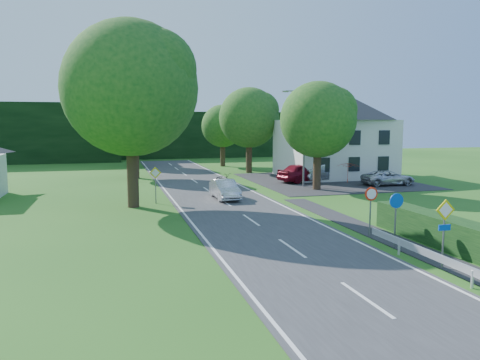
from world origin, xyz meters
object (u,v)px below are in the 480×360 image
object	(u,v)px
parked_car_silver_a	(326,172)
parked_car_silver_b	(388,178)
streetlight	(303,133)
parasol	(348,172)
motorcycle	(223,179)
moving_car	(225,189)
parked_car_red	(304,172)

from	to	relation	value
parked_car_silver_a	parked_car_silver_b	distance (m)	5.62
streetlight	parasol	bearing A→B (deg)	14.36
motorcycle	parked_car_silver_b	size ratio (longest dim) A/B	0.46
moving_car	parked_car_silver_a	xyz separation A→B (m)	(11.37, 7.53, 0.13)
parked_car_red	parked_car_silver_b	bearing A→B (deg)	-139.67
parked_car_red	parked_car_silver_a	bearing A→B (deg)	-103.65
motorcycle	parked_car_red	bearing A→B (deg)	-18.98
parked_car_red	parked_car_silver_a	xyz separation A→B (m)	(2.28, 0.11, -0.04)
streetlight	parked_car_silver_b	size ratio (longest dim) A/B	1.78
parked_car_silver_b	moving_car	bearing A→B (deg)	105.64
parked_car_silver_b	parked_car_silver_a	bearing A→B (deg)	45.92
parked_car_silver_a	moving_car	bearing A→B (deg)	113.04
parked_car_red	moving_car	bearing A→B (deg)	112.77
motorcycle	parasol	xyz separation A→B (m)	(11.21, -0.79, 0.35)
moving_car	parked_car_red	size ratio (longest dim) A/B	0.82
parked_car_silver_a	parasol	size ratio (longest dim) A/B	2.46
moving_car	parked_car_silver_a	world-z (taller)	parked_car_silver_a
moving_car	motorcycle	distance (m)	6.89
streetlight	moving_car	distance (m)	9.80
parked_car_red	motorcycle	bearing A→B (deg)	78.83
parked_car_silver_b	parked_car_red	bearing A→B (deg)	59.73
parked_car_red	parasol	world-z (taller)	parasol
parked_car_silver_a	parasol	world-z (taller)	parasol
moving_car	parasol	bearing A→B (deg)	24.98
streetlight	parked_car_red	size ratio (longest dim) A/B	1.61
parasol	streetlight	bearing A→B (deg)	-165.64
parked_car_silver_a	parked_car_silver_b	xyz separation A→B (m)	(3.83, -4.11, -0.18)
moving_car	motorcycle	size ratio (longest dim) A/B	1.98
streetlight	parked_car_silver_b	world-z (taller)	streetlight
parked_car_silver_a	parked_car_red	bearing A→B (deg)	82.31
streetlight	parked_car_red	world-z (taller)	streetlight
moving_car	parasol	world-z (taller)	parasol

